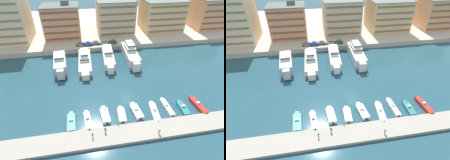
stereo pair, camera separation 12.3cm
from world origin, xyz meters
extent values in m
plane|color=#234C5B|center=(0.00, 0.00, 0.00)|extent=(400.00, 400.00, 0.00)
cube|color=beige|center=(0.00, 67.35, 1.08)|extent=(180.00, 70.00, 2.15)
cube|color=#9E998E|center=(0.00, -14.38, 0.41)|extent=(120.00, 5.56, 0.83)
cube|color=silver|center=(-21.40, 20.57, 2.10)|extent=(5.64, 14.10, 4.20)
cube|color=silver|center=(-20.71, 12.72, 2.21)|extent=(2.63, 2.43, 3.57)
cube|color=#334C7F|center=(-21.40, 20.57, 0.74)|extent=(5.70, 14.24, 0.24)
cube|color=white|center=(-21.49, 21.60, 4.91)|extent=(3.97, 6.06, 1.42)
cube|color=#233342|center=(-21.49, 21.60, 5.06)|extent=(4.01, 6.12, 0.51)
cylinder|color=silver|center=(-21.56, 22.46, 6.52)|extent=(0.16, 0.16, 1.80)
cube|color=silver|center=(-22.04, 27.87, 1.16)|extent=(3.85, 1.23, 0.20)
cube|color=silver|center=(-11.90, 21.18, 1.40)|extent=(5.08, 18.04, 2.81)
cube|color=silver|center=(-12.08, 11.13, 1.47)|extent=(2.66, 2.43, 2.39)
cube|color=black|center=(-11.90, 21.18, 0.49)|extent=(5.13, 18.22, 0.24)
cube|color=white|center=(-11.87, 22.52, 3.55)|extent=(3.85, 7.61, 1.49)
cube|color=#233342|center=(-11.87, 22.52, 3.70)|extent=(3.90, 7.68, 0.54)
cube|color=white|center=(-11.87, 22.52, 4.98)|extent=(3.00, 5.93, 1.37)
cube|color=#233342|center=(-11.87, 22.52, 5.12)|extent=(3.04, 5.99, 0.49)
cylinder|color=silver|center=(-11.85, 23.66, 6.57)|extent=(0.16, 0.16, 1.80)
cube|color=silver|center=(-11.72, 30.60, 0.77)|extent=(4.06, 0.97, 0.20)
cube|color=white|center=(-2.21, 23.17, 1.74)|extent=(5.18, 18.20, 3.48)
cube|color=white|center=(-2.78, 13.27, 1.83)|extent=(2.39, 2.20, 2.96)
cube|color=#334C7F|center=(-2.21, 23.17, 0.61)|extent=(5.23, 18.38, 0.24)
cube|color=white|center=(-2.13, 24.52, 4.36)|extent=(3.66, 7.73, 1.75)
cube|color=#233342|center=(-2.13, 24.52, 4.53)|extent=(3.71, 7.81, 0.63)
cylinder|color=silver|center=(-2.06, 25.65, 6.14)|extent=(0.16, 0.16, 1.80)
cube|color=white|center=(-1.66, 32.60, 0.96)|extent=(3.56, 1.10, 0.20)
cube|color=silver|center=(7.17, 23.14, 2.06)|extent=(5.04, 17.82, 4.12)
cube|color=silver|center=(6.98, 13.22, 2.16)|extent=(2.63, 2.40, 3.51)
cube|color=#334C7F|center=(7.17, 23.14, 0.72)|extent=(5.09, 17.99, 0.24)
cube|color=white|center=(7.20, 24.47, 4.87)|extent=(3.81, 7.52, 1.50)
cube|color=#233342|center=(7.20, 24.47, 5.02)|extent=(3.86, 7.59, 0.54)
cube|color=white|center=(7.20, 24.47, 6.29)|extent=(2.97, 5.86, 1.34)
cube|color=#233342|center=(7.20, 24.47, 6.42)|extent=(3.01, 5.92, 0.48)
cylinder|color=silver|center=(7.22, 25.59, 7.86)|extent=(0.16, 0.16, 1.80)
cube|color=silver|center=(7.35, 32.45, 1.13)|extent=(4.01, 0.98, 0.20)
cube|color=teal|center=(-16.93, -8.44, 0.42)|extent=(2.31, 5.88, 0.84)
cube|color=teal|center=(-17.03, -5.11, 0.42)|extent=(1.20, 1.00, 0.71)
cube|color=silver|center=(-16.94, -8.00, 1.05)|extent=(1.19, 0.64, 0.42)
cube|color=#283847|center=(-16.95, -7.72, 1.11)|extent=(1.07, 0.11, 0.25)
cube|color=black|center=(-16.83, -11.53, 0.57)|extent=(0.37, 0.29, 0.60)
cube|color=#9EA3A8|center=(-12.59, -8.76, 0.49)|extent=(2.11, 6.18, 0.97)
cube|color=#9EA3A8|center=(-12.84, -5.39, 0.49)|extent=(0.98, 0.82, 0.83)
cube|color=silver|center=(-12.63, -8.30, 1.25)|extent=(0.97, 0.67, 0.54)
cube|color=#283847|center=(-12.65, -8.02, 1.33)|extent=(0.84, 0.14, 0.33)
cube|color=black|center=(-12.36, -11.97, 0.64)|extent=(0.38, 0.31, 0.60)
cube|color=white|center=(-7.80, -7.68, 0.51)|extent=(2.43, 5.30, 1.03)
cube|color=white|center=(-7.97, -4.66, 0.51)|extent=(1.23, 1.03, 0.87)
cube|color=black|center=(-7.64, -10.44, 0.66)|extent=(0.38, 0.30, 0.60)
cube|color=beige|center=(-3.28, -8.30, 0.51)|extent=(2.33, 5.01, 1.01)
cube|color=beige|center=(-3.09, -5.46, 0.51)|extent=(1.16, 0.97, 0.86)
cube|color=black|center=(-3.46, -10.92, 0.66)|extent=(0.38, 0.30, 0.60)
cube|color=white|center=(1.15, -7.66, 0.51)|extent=(2.81, 5.66, 1.03)
cube|color=white|center=(0.78, -4.53, 0.51)|extent=(1.31, 1.12, 0.87)
cube|color=silver|center=(1.11, -7.26, 1.32)|extent=(1.26, 0.74, 0.59)
cube|color=#283847|center=(1.07, -6.98, 1.41)|extent=(1.09, 0.21, 0.35)
cube|color=black|center=(1.50, -10.54, 0.66)|extent=(0.39, 0.32, 0.60)
cube|color=white|center=(6.13, -8.64, 0.40)|extent=(2.59, 7.23, 0.80)
cube|color=white|center=(6.55, -4.76, 0.40)|extent=(1.10, 0.94, 0.68)
cube|color=silver|center=(6.19, -8.12, 1.10)|extent=(1.08, 0.71, 0.59)
cube|color=#283847|center=(6.22, -7.84, 1.19)|extent=(0.93, 0.18, 0.35)
cube|color=black|center=(5.73, -12.34, 0.55)|extent=(0.39, 0.32, 0.60)
cube|color=white|center=(10.29, -7.66, 0.53)|extent=(1.78, 6.75, 1.07)
cube|color=white|center=(10.14, -4.01, 0.53)|extent=(0.86, 0.71, 0.91)
cube|color=silver|center=(10.27, -7.15, 1.32)|extent=(0.85, 0.63, 0.51)
cube|color=#283847|center=(10.26, -6.87, 1.40)|extent=(0.76, 0.11, 0.30)
cube|color=black|center=(10.43, -11.18, 0.68)|extent=(0.37, 0.29, 0.60)
cube|color=teal|center=(14.79, -8.67, 0.41)|extent=(2.09, 5.20, 0.81)
cube|color=teal|center=(14.87, -5.71, 0.41)|extent=(1.10, 0.91, 0.69)
cube|color=silver|center=(14.80, -8.29, 1.06)|extent=(1.09, 0.63, 0.50)
cube|color=#283847|center=(14.81, -8.01, 1.14)|extent=(0.98, 0.10, 0.30)
cube|color=black|center=(14.73, -11.43, 0.56)|extent=(0.37, 0.29, 0.60)
cube|color=red|center=(19.65, -8.43, 0.51)|extent=(2.26, 6.85, 1.03)
cube|color=red|center=(19.34, -4.74, 0.51)|extent=(1.00, 0.84, 0.87)
cube|color=silver|center=(19.61, -7.93, 1.24)|extent=(0.98, 0.68, 0.42)
cube|color=#283847|center=(19.58, -7.65, 1.30)|extent=(0.85, 0.15, 0.25)
cube|color=black|center=(19.95, -11.96, 0.66)|extent=(0.38, 0.31, 0.60)
cube|color=slate|center=(-13.17, 35.46, 2.87)|extent=(4.19, 1.93, 0.80)
cube|color=slate|center=(-13.02, 35.45, 3.61)|extent=(2.19, 1.68, 0.68)
cube|color=#1E2833|center=(-13.02, 35.45, 3.61)|extent=(2.15, 1.69, 0.37)
cylinder|color=black|center=(-14.57, 34.69, 2.47)|extent=(0.65, 0.26, 0.64)
cylinder|color=black|center=(-14.47, 36.38, 2.47)|extent=(0.65, 0.26, 0.64)
cylinder|color=black|center=(-11.87, 34.53, 2.47)|extent=(0.65, 0.26, 0.64)
cylinder|color=black|center=(-11.77, 36.23, 2.47)|extent=(0.65, 0.26, 0.64)
cube|color=#28428E|center=(-9.87, 35.20, 2.87)|extent=(4.13, 1.78, 0.80)
cube|color=#28428E|center=(-9.72, 35.20, 3.61)|extent=(2.13, 1.60, 0.68)
cube|color=#1E2833|center=(-9.72, 35.20, 3.61)|extent=(2.09, 1.62, 0.37)
cylinder|color=black|center=(-11.24, 34.38, 2.47)|extent=(0.64, 0.23, 0.64)
cylinder|color=black|center=(-11.21, 36.08, 2.47)|extent=(0.64, 0.23, 0.64)
cylinder|color=black|center=(-8.54, 34.32, 2.47)|extent=(0.64, 0.23, 0.64)
cylinder|color=black|center=(-8.51, 36.02, 2.47)|extent=(0.64, 0.23, 0.64)
cube|color=slate|center=(-6.26, 35.86, 2.87)|extent=(4.15, 1.82, 0.80)
cube|color=slate|center=(-6.11, 35.86, 3.61)|extent=(2.14, 1.62, 0.68)
cube|color=#1E2833|center=(-6.11, 35.86, 3.61)|extent=(2.10, 1.63, 0.37)
cylinder|color=black|center=(-7.63, 35.05, 2.47)|extent=(0.65, 0.24, 0.64)
cylinder|color=black|center=(-7.59, 36.75, 2.47)|extent=(0.65, 0.24, 0.64)
cylinder|color=black|center=(-4.94, 34.97, 2.47)|extent=(0.65, 0.24, 0.64)
cylinder|color=black|center=(-4.89, 36.67, 2.47)|extent=(0.65, 0.24, 0.64)
cube|color=#B7BCC1|center=(-2.10, 35.74, 2.87)|extent=(4.12, 1.74, 0.80)
cube|color=#B7BCC1|center=(-1.95, 35.74, 3.61)|extent=(2.12, 1.58, 0.68)
cube|color=#1E2833|center=(-1.95, 35.74, 3.61)|extent=(2.07, 1.60, 0.37)
cylinder|color=black|center=(-3.46, 34.90, 2.47)|extent=(0.64, 0.23, 0.64)
cylinder|color=black|center=(-3.44, 36.60, 2.47)|extent=(0.64, 0.23, 0.64)
cylinder|color=black|center=(-0.76, 34.88, 2.47)|extent=(0.64, 0.23, 0.64)
cylinder|color=black|center=(-0.74, 36.57, 2.47)|extent=(0.64, 0.23, 0.64)
cube|color=#2D6642|center=(1.68, 35.22, 2.87)|extent=(4.23, 2.04, 0.80)
cube|color=#2D6642|center=(1.83, 35.21, 3.61)|extent=(2.22, 1.73, 0.68)
cube|color=#1E2833|center=(1.83, 35.21, 3.61)|extent=(2.18, 1.74, 0.37)
cylinder|color=black|center=(0.26, 34.49, 2.47)|extent=(0.66, 0.27, 0.64)
cylinder|color=black|center=(0.40, 36.18, 2.47)|extent=(0.66, 0.27, 0.64)
cylinder|color=black|center=(2.95, 34.26, 2.47)|extent=(0.66, 0.27, 0.64)
cylinder|color=black|center=(3.09, 35.95, 2.47)|extent=(0.66, 0.27, 0.64)
cube|color=beige|center=(-46.25, 47.79, 13.77)|extent=(20.25, 17.08, 23.24)
cube|color=#7E7359|center=(-46.25, 39.15, 3.81)|extent=(18.63, 0.24, 0.90)
cube|color=#7E7359|center=(-46.25, 39.15, 7.13)|extent=(18.63, 0.24, 0.90)
cube|color=#7E7359|center=(-46.25, 39.15, 10.45)|extent=(18.63, 0.24, 0.90)
cube|color=tan|center=(-21.05, 47.95, 9.67)|extent=(16.99, 12.85, 15.04)
cube|color=brown|center=(-21.05, 41.42, 3.66)|extent=(15.63, 0.24, 0.90)
cube|color=brown|center=(-21.05, 41.42, 6.67)|extent=(15.63, 0.24, 0.90)
cube|color=brown|center=(-21.05, 41.42, 9.67)|extent=(15.63, 0.24, 0.90)
cube|color=brown|center=(-21.05, 41.42, 12.68)|extent=(15.63, 0.24, 0.90)
cube|color=brown|center=(-21.05, 41.42, 15.69)|extent=(15.63, 0.24, 0.90)
cube|color=#56605B|center=(-21.05, 47.95, 17.40)|extent=(17.33, 13.11, 0.40)
cube|color=#56605B|center=(-18.50, 47.95, 18.60)|extent=(3.60, 3.20, 2.00)
cube|color=#C6AD89|center=(5.80, 52.01, 10.15)|extent=(18.37, 17.91, 16.00)
cube|color=#6D5F4B|center=(5.80, 42.95, 3.75)|extent=(16.90, 0.24, 0.90)
cube|color=#6D5F4B|center=(5.80, 42.95, 6.95)|extent=(16.90, 0.24, 0.90)
cube|color=#6D5F4B|center=(5.80, 42.95, 10.15)|extent=(16.90, 0.24, 0.90)
cube|color=#6D5F4B|center=(5.80, 42.95, 13.35)|extent=(16.90, 0.24, 0.90)
cube|color=#6D5F4B|center=(5.80, 42.95, 16.55)|extent=(16.90, 0.24, 0.90)
cube|color=#E0BC84|center=(31.68, 51.85, 9.69)|extent=(21.04, 17.64, 15.08)
cube|color=#7B6748|center=(31.68, 42.93, 3.66)|extent=(19.36, 0.24, 0.90)
cube|color=#7B6748|center=(31.68, 42.93, 6.68)|extent=(19.36, 0.24, 0.90)
cube|color=#7B6748|center=(31.68, 42.93, 9.69)|extent=(19.36, 0.24, 0.90)
cube|color=#7B6748|center=(31.68, 42.93, 12.71)|extent=(19.36, 0.24, 0.90)
cube|color=#7B6748|center=(31.68, 42.93, 15.72)|extent=(19.36, 0.24, 0.90)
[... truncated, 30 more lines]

